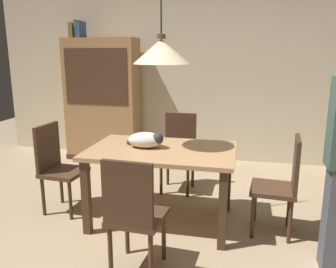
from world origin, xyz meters
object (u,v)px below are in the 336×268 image
Objects in this scene: book_green_slim at (77,29)px; book_blue_wide at (81,30)px; cat_sleeping at (147,140)px; pendant_lamp at (161,51)px; chair_far_back at (179,148)px; chair_near_front at (133,212)px; chair_left_side at (57,164)px; chair_right_side at (283,182)px; book_brown_thick at (74,30)px; dining_table at (162,159)px; hutch_bookcase at (103,102)px.

book_green_slim is 1.08× the size of book_blue_wide.
cat_sleeping is 2.72m from book_green_slim.
cat_sleeping is 0.85m from pendant_lamp.
pendant_lamp is (-0.00, -0.88, 1.15)m from chair_far_back.
cat_sleeping is at bearing 99.45° from chair_near_front.
book_blue_wide is (-1.54, 1.88, 1.14)m from cat_sleeping.
chair_left_side is 1.00× the size of chair_right_side.
chair_far_back is at bearing 89.75° from chair_near_front.
book_brown_thick is 0.06m from book_green_slim.
chair_right_side is 3.58× the size of book_green_slim.
chair_right_side is at bearing -34.01° from book_blue_wide.
cat_sleeping is (-0.15, 0.01, 0.18)m from dining_table.
book_brown_thick is at bearing 109.80° from chair_left_side.
pendant_lamp is at bearing 97.13° from dining_table.
chair_near_front is 3.61m from book_brown_thick.
chair_left_side is 0.72× the size of pendant_lamp.
book_green_slim reaches higher than dining_table.
book_green_slim is (-2.87, 1.90, 1.47)m from chair_right_side.
cat_sleeping is (-0.15, 0.89, 0.32)m from chair_near_front.
dining_table is at bearing -0.34° from chair_left_side.
book_green_slim is (-1.74, 2.77, 1.47)m from chair_near_front.
book_green_slim reaches higher than book_blue_wide.
dining_table is 5.83× the size of book_brown_thick.
book_brown_thick is (-0.68, 1.89, 1.45)m from chair_left_side.
hutch_bookcase is at bearing 97.90° from chair_left_side.
book_brown_thick reaches higher than chair_far_back.
chair_near_front is 3.59m from book_green_slim.
pendant_lamp is at bearing 89.65° from chair_near_front.
hutch_bookcase reaches higher than chair_near_front.
cat_sleeping is at bearing 174.58° from dining_table.
book_green_slim reaches higher than chair_right_side.
book_green_slim is at bearing 108.15° from chair_left_side.
book_brown_thick is (-1.80, 2.77, 1.45)m from chair_near_front.
book_green_slim is at bearing 132.67° from dining_table.
chair_left_side and chair_near_front have the same top height.
chair_far_back is at bearing 141.84° from chair_right_side.
chair_left_side reaches higher than dining_table.
dining_table is 1.51× the size of chair_near_front.
book_blue_wide is at bearing 131.73° from pendant_lamp.
book_brown_thick is at bearing 179.79° from hutch_bookcase.
chair_left_side is 3.88× the size of book_blue_wide.
hutch_bookcase is 7.71× the size of book_brown_thick.
book_blue_wide reaches higher than chair_right_side.
dining_table is 3.58× the size of cat_sleeping.
cat_sleeping is (0.97, 0.01, 0.32)m from chair_left_side.
dining_table is 5.38× the size of book_green_slim.
book_brown_thick is at bearing 180.00° from book_blue_wide.
cat_sleeping is at bearing -49.73° from book_green_slim.
book_blue_wide is at bearing 149.00° from chair_far_back.
book_brown_thick reaches higher than chair_near_front.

